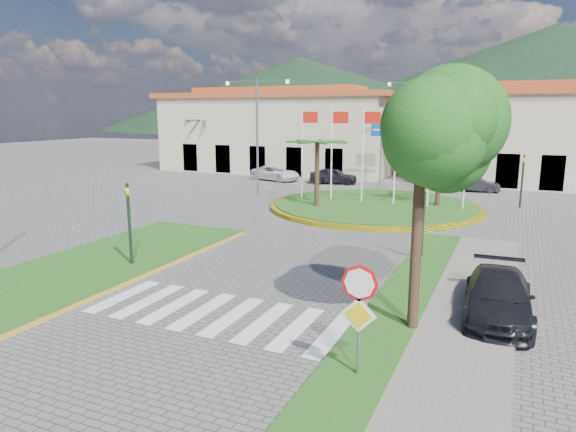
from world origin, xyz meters
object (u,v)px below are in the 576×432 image
at_px(roundabout_island, 375,206).
at_px(deciduous_tree, 422,136).
at_px(car_dark_a, 333,176).
at_px(car_dark_b, 477,184).
at_px(stop_sign, 359,304).
at_px(car_side_right, 498,296).
at_px(white_van, 275,173).

height_order(roundabout_island, deciduous_tree, deciduous_tree).
distance_m(car_dark_a, car_dark_b, 10.96).
xyz_separation_m(stop_sign, deciduous_tree, (0.60, 3.04, 3.38)).
bearing_deg(car_side_right, roundabout_island, 113.73).
xyz_separation_m(roundabout_island, deciduous_tree, (5.50, -17.00, 5.00)).
xyz_separation_m(stop_sign, car_dark_a, (-10.80, 29.32, -1.14)).
distance_m(stop_sign, white_van, 33.39).
distance_m(deciduous_tree, car_side_right, 5.34).
xyz_separation_m(deciduous_tree, car_dark_b, (-0.45, 26.57, -4.64)).
xyz_separation_m(white_van, car_dark_b, (16.15, 0.32, -0.08)).
bearing_deg(deciduous_tree, car_dark_b, 90.97).
xyz_separation_m(car_dark_a, car_side_right, (13.40, -24.28, -0.01)).
height_order(deciduous_tree, car_side_right, deciduous_tree).
distance_m(roundabout_island, white_van, 14.46).
xyz_separation_m(roundabout_island, car_dark_a, (-5.91, 9.28, 0.48)).
bearing_deg(stop_sign, car_dark_a, 110.22).
bearing_deg(white_van, car_dark_b, -72.59).
relative_size(car_dark_a, car_dark_b, 1.17).
xyz_separation_m(white_van, car_dark_a, (5.19, 0.03, 0.03)).
relative_size(roundabout_island, deciduous_tree, 1.87).
height_order(car_dark_a, car_dark_b, car_dark_a).
xyz_separation_m(roundabout_island, car_dark_b, (5.05, 9.57, 0.36)).
bearing_deg(car_side_right, white_van, 124.66).
xyz_separation_m(stop_sign, white_van, (-16.00, 29.29, -1.17)).
distance_m(roundabout_island, car_side_right, 16.77).
distance_m(white_van, car_dark_a, 5.19).
bearing_deg(deciduous_tree, car_dark_a, 113.45).
bearing_deg(stop_sign, deciduous_tree, 78.82).
bearing_deg(car_dark_b, deciduous_tree, 176.80).
distance_m(deciduous_tree, car_dark_b, 26.98).
distance_m(car_dark_a, car_side_right, 27.73).
xyz_separation_m(car_dark_a, car_dark_b, (10.95, 0.29, -0.12)).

